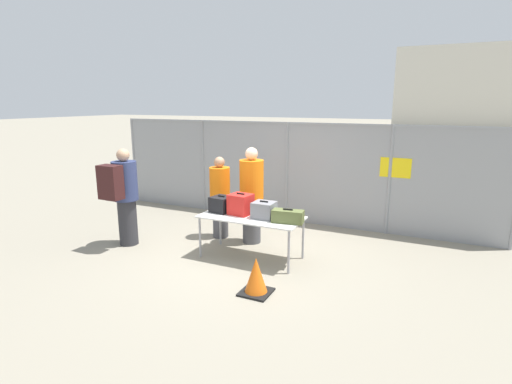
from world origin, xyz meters
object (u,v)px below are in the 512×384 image
at_px(suitcase_black, 221,204).
at_px(traveler_hooded, 123,193).
at_px(utility_trailer, 354,191).
at_px(suitcase_red, 241,204).
at_px(suitcase_grey, 264,210).
at_px(security_worker_far, 220,196).
at_px(inspection_table, 251,219).
at_px(suitcase_olive, 288,216).
at_px(security_worker_near, 252,194).
at_px(traffic_cone, 256,277).

bearing_deg(suitcase_black, traveler_hooded, -164.71).
bearing_deg(utility_trailer, traveler_hooded, -125.64).
xyz_separation_m(suitcase_red, suitcase_grey, (0.47, -0.04, -0.04)).
bearing_deg(security_worker_far, inspection_table, 158.31).
relative_size(suitcase_red, traveler_hooded, 0.22).
relative_size(suitcase_olive, traveler_hooded, 0.29).
height_order(inspection_table, security_worker_near, security_worker_near).
height_order(security_worker_near, security_worker_far, security_worker_near).
height_order(suitcase_grey, traveler_hooded, traveler_hooded).
distance_m(utility_trailer, traffic_cone, 5.40).
height_order(suitcase_red, suitcase_grey, suitcase_red).
bearing_deg(utility_trailer, suitcase_olive, -92.69).
relative_size(suitcase_red, security_worker_near, 0.22).
bearing_deg(security_worker_near, suitcase_olive, 135.23).
height_order(inspection_table, traveler_hooded, traveler_hooded).
xyz_separation_m(inspection_table, suitcase_grey, (0.24, 0.01, 0.19)).
relative_size(suitcase_red, suitcase_grey, 1.11).
height_order(suitcase_red, suitcase_olive, suitcase_red).
height_order(suitcase_grey, traffic_cone, suitcase_grey).
bearing_deg(inspection_table, suitcase_grey, 3.28).
xyz_separation_m(inspection_table, utility_trailer, (0.90, 4.22, -0.26)).
height_order(traveler_hooded, traffic_cone, traveler_hooded).
distance_m(suitcase_red, security_worker_far, 1.09).
height_order(suitcase_olive, traffic_cone, suitcase_olive).
bearing_deg(suitcase_olive, inspection_table, 174.81).
xyz_separation_m(suitcase_olive, security_worker_far, (-1.76, 0.82, -0.02)).
bearing_deg(utility_trailer, security_worker_near, -109.71).
bearing_deg(traveler_hooded, traffic_cone, -27.69).
relative_size(suitcase_grey, utility_trailer, 0.09).
height_order(suitcase_red, utility_trailer, suitcase_red).
xyz_separation_m(inspection_table, suitcase_olive, (0.70, -0.06, 0.16)).
bearing_deg(suitcase_red, suitcase_black, -179.42).
height_order(suitcase_black, security_worker_far, security_worker_far).
distance_m(inspection_table, traveler_hooded, 2.51).
xyz_separation_m(suitcase_black, security_worker_far, (-0.44, 0.70, -0.05)).
xyz_separation_m(security_worker_far, traffic_cone, (1.71, -1.93, -0.60)).
bearing_deg(suitcase_black, inspection_table, -4.40).
bearing_deg(security_worker_far, security_worker_near, -167.98).
relative_size(suitcase_black, suitcase_olive, 0.71).
xyz_separation_m(suitcase_red, traffic_cone, (0.88, -1.23, -0.69)).
xyz_separation_m(suitcase_grey, security_worker_near, (-0.58, 0.72, 0.07)).
distance_m(inspection_table, suitcase_red, 0.33).
bearing_deg(traveler_hooded, security_worker_near, 14.94).
bearing_deg(security_worker_far, traffic_cone, 145.18).
relative_size(suitcase_red, security_worker_far, 0.25).
distance_m(suitcase_grey, utility_trailer, 4.28).
relative_size(suitcase_black, traveler_hooded, 0.21).
height_order(traveler_hooded, security_worker_far, traveler_hooded).
relative_size(security_worker_far, traffic_cone, 3.05).
bearing_deg(security_worker_far, suitcase_red, 153.48).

